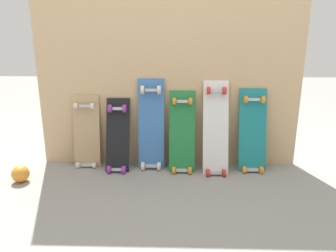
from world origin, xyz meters
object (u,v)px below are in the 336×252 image
object	(u,v)px
skateboard_natural	(87,135)
skateboard_teal	(252,135)
skateboard_blue	(151,128)
rubber_ball	(20,174)
skateboard_black	(118,139)
skateboard_white	(216,132)
skateboard_green	(182,136)

from	to	relation	value
skateboard_natural	skateboard_teal	bearing A→B (deg)	-1.55
skateboard_blue	rubber_ball	world-z (taller)	skateboard_blue
skateboard_black	skateboard_teal	world-z (taller)	skateboard_teal
rubber_ball	skateboard_teal	bearing A→B (deg)	9.57
skateboard_black	skateboard_natural	bearing A→B (deg)	167.37
skateboard_white	skateboard_blue	bearing A→B (deg)	173.85
skateboard_blue	rubber_ball	size ratio (longest dim) A/B	6.15
skateboard_white	skateboard_teal	world-z (taller)	skateboard_white
skateboard_green	skateboard_white	xyz separation A→B (m)	(0.27, -0.02, 0.04)
skateboard_green	rubber_ball	bearing A→B (deg)	-166.83
skateboard_black	skateboard_white	world-z (taller)	skateboard_white
skateboard_black	skateboard_blue	size ratio (longest dim) A/B	0.81
skateboard_natural	skateboard_green	bearing A→B (deg)	-3.85
skateboard_green	skateboard_white	bearing A→B (deg)	-4.17
skateboard_blue	skateboard_natural	bearing A→B (deg)	178.22
skateboard_blue	skateboard_teal	world-z (taller)	skateboard_blue
skateboard_white	skateboard_teal	distance (m)	0.31
skateboard_green	skateboard_white	size ratio (longest dim) A/B	0.89
skateboard_blue	rubber_ball	distance (m)	1.08
skateboard_black	skateboard_teal	xyz separation A→B (m)	(1.12, 0.02, 0.04)
skateboard_green	skateboard_teal	distance (m)	0.58
skateboard_natural	rubber_ball	distance (m)	0.59
skateboard_white	rubber_ball	xyz separation A→B (m)	(-1.52, -0.27, -0.27)
skateboard_green	skateboard_teal	xyz separation A→B (m)	(0.58, 0.02, 0.01)
skateboard_natural	skateboard_white	distance (m)	1.09
skateboard_white	skateboard_black	bearing A→B (deg)	179.11
skateboard_teal	rubber_ball	size ratio (longest dim) A/B	5.64
skateboard_natural	skateboard_green	xyz separation A→B (m)	(0.81, -0.05, 0.02)
skateboard_natural	skateboard_black	xyz separation A→B (m)	(0.28, -0.06, -0.01)
skateboard_natural	skateboard_teal	xyz separation A→B (m)	(1.40, -0.04, 0.03)
skateboard_black	skateboard_teal	distance (m)	1.12
skateboard_black	rubber_ball	xyz separation A→B (m)	(-0.71, -0.28, -0.20)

